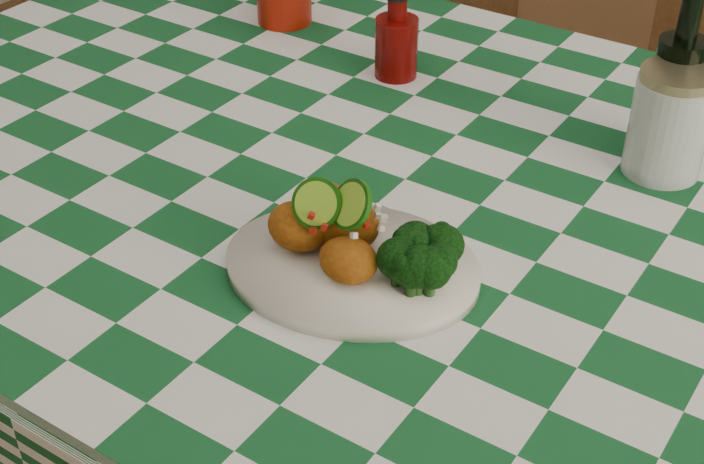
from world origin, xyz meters
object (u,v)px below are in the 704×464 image
Objects in this scene: plate at (352,267)px; dining_table at (397,407)px; wooden_chair_left at (399,124)px; mason_jar at (669,122)px; beer_bottle at (678,72)px; fried_chicken_pile at (341,224)px; ketchup_bottle at (397,33)px.

dining_table is at bearing 104.51° from plate.
dining_table is 0.79m from wooden_chair_left.
mason_jar is 0.06m from beer_bottle.
plate is 2.02× the size of mason_jar.
fried_chicken_pile is 0.44m from mason_jar.
beer_bottle reaches higher than dining_table.
ketchup_bottle is (-0.16, 0.23, 0.46)m from dining_table.
plate is at bearing -64.07° from ketchup_bottle.
mason_jar reaches higher than wooden_chair_left.
plate is 0.48m from beer_bottle.
ketchup_bottle is 0.41m from mason_jar.
ketchup_bottle is at bearing 123.97° from dining_table.
fried_chicken_pile is 0.98× the size of mason_jar.
fried_chicken_pile is at bearing -119.24° from mason_jar.
beer_bottle is 0.27× the size of wooden_chair_left.
dining_table is 12.26× the size of mason_jar.
wooden_chair_left is at bearing 117.82° from plate.
fried_chicken_pile is 0.47m from ketchup_bottle.
beer_bottle is at bearing 105.96° from mason_jar.
beer_bottle is (0.40, 0.00, 0.05)m from ketchup_bottle.
dining_table is 7.40× the size of beer_bottle.
plate is at bearing -113.71° from beer_bottle.
beer_bottle is at bearing 64.82° from fried_chicken_pile.
fried_chicken_pile is 1.00× the size of ketchup_bottle.
fried_chicken_pile is (0.04, -0.19, 0.45)m from dining_table.
beer_bottle reaches higher than wooden_chair_left.
plate is 0.48m from ketchup_bottle.
fried_chicken_pile is 0.48m from beer_bottle.
beer_bottle reaches higher than mason_jar.
beer_bottle is (0.24, 0.24, 0.51)m from dining_table.
fried_chicken_pile is at bearing -79.24° from dining_table.
dining_table is 0.49m from fried_chicken_pile.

